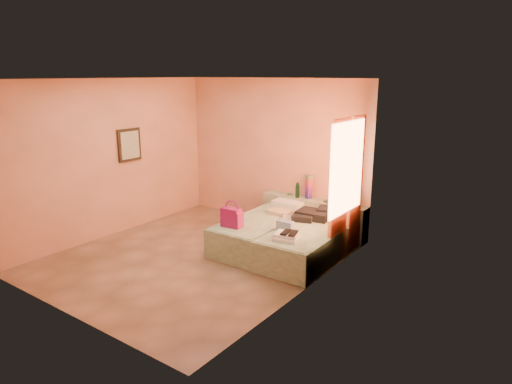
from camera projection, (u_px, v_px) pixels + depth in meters
ground at (196, 257)px, 7.37m from camera, size 4.50×4.50×0.00m
room_walls at (226, 144)px, 7.25m from camera, size 4.02×4.51×2.81m
headboard_ledge at (313, 216)px, 8.39m from camera, size 2.05×0.30×0.65m
bed_left at (264, 232)px, 7.79m from camera, size 0.95×2.02×0.50m
bed_right at (310, 243)px, 7.28m from camera, size 0.95×2.02×0.50m
water_bottle at (297, 191)px, 8.38m from camera, size 0.08×0.08×0.28m
rainbow_box at (309, 187)px, 8.33m from camera, size 0.13×0.13×0.43m
small_dish at (290, 194)px, 8.61m from camera, size 0.14×0.14×0.03m
green_book at (329, 202)px, 8.10m from camera, size 0.20×0.17×0.03m
flower_vase at (356, 200)px, 7.75m from camera, size 0.25×0.25×0.29m
magenta_handbag at (232, 217)px, 7.27m from camera, size 0.35×0.22×0.31m
khaki_garment at (280, 212)px, 7.96m from camera, size 0.41×0.34×0.07m
clothes_pile at (316, 214)px, 7.66m from camera, size 0.71×0.71×0.18m
blue_handbag at (285, 226)px, 7.06m from camera, size 0.27×0.13×0.17m
towel_stack at (287, 237)px, 6.70m from camera, size 0.41×0.37×0.10m
sandal_pair at (289, 233)px, 6.67m from camera, size 0.23×0.28×0.03m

